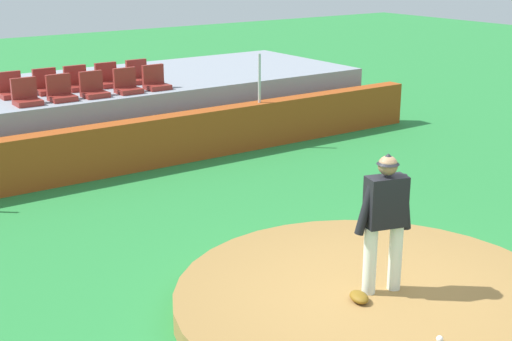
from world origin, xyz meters
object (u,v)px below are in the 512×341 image
stadium_chair_0 (26,96)px  stadium_chair_5 (11,89)px  stadium_chair_1 (61,92)px  pitcher (385,213)px  stadium_chair_6 (47,86)px  stadium_chair_8 (108,79)px  stadium_chair_3 (127,85)px  stadium_chair_7 (77,82)px  stadium_chair_9 (139,76)px  baseball (440,339)px  fielding_glove (359,297)px  stadium_chair_2 (93,89)px  stadium_chair_4 (155,81)px

stadium_chair_0 → stadium_chair_5: bearing=-88.9°
stadium_chair_1 → pitcher: bearing=95.7°
stadium_chair_6 → stadium_chair_8: same height
stadium_chair_1 → stadium_chair_3: 1.40m
stadium_chair_5 → stadium_chair_7: size_ratio=1.00×
stadium_chair_3 → stadium_chair_9: bearing=-128.2°
pitcher → stadium_chair_5: pitcher is taller
stadium_chair_0 → stadium_chair_1: size_ratio=1.00×
baseball → stadium_chair_6: bearing=92.4°
fielding_glove → stadium_chair_6: size_ratio=0.60×
stadium_chair_2 → stadium_chair_9: bearing=-148.3°
stadium_chair_5 → stadium_chair_7: (1.38, -0.01, 0.00)m
baseball → stadium_chair_8: (0.92, 10.12, 1.16)m
stadium_chair_1 → stadium_chair_5: same height
stadium_chair_2 → stadium_chair_9: 1.69m
stadium_chair_0 → fielding_glove: bearing=97.6°
baseball → fielding_glove: 1.15m
stadium_chair_5 → baseball: bearing=96.5°
stadium_chair_9 → stadium_chair_6: bearing=0.4°
stadium_chair_6 → stadium_chair_7: (0.66, 0.00, 0.00)m
fielding_glove → stadium_chair_0: 8.27m
stadium_chair_0 → stadium_chair_4: size_ratio=1.00×
stadium_chair_3 → stadium_chair_5: size_ratio=1.00×
stadium_chair_7 → stadium_chair_6: bearing=0.0°
stadium_chair_0 → pitcher: bearing=100.4°
stadium_chair_6 → stadium_chair_8: bearing=179.9°
stadium_chair_8 → stadium_chair_9: bearing=-178.6°
stadium_chair_2 → stadium_chair_9: (1.44, 0.89, 0.00)m
fielding_glove → stadium_chair_9: 9.22m
stadium_chair_7 → stadium_chair_5: bearing=-0.4°
stadium_chair_9 → stadium_chair_8: bearing=1.4°
baseball → stadium_chair_8: size_ratio=0.15×
stadium_chair_5 → stadium_chair_6: 0.73m
fielding_glove → stadium_chair_1: size_ratio=0.60×
stadium_chair_5 → stadium_chair_8: size_ratio=1.00×
stadium_chair_5 → stadium_chair_8: same height
stadium_chair_2 → stadium_chair_7: 0.87m
baseball → stadium_chair_1: (-0.46, 9.27, 1.16)m
stadium_chair_4 → stadium_chair_5: (-2.77, 0.86, 0.00)m
stadium_chair_0 → stadium_chair_3: size_ratio=1.00×
stadium_chair_0 → stadium_chair_1: 0.68m
stadium_chair_9 → stadium_chair_7: bearing=0.6°
stadium_chair_3 → fielding_glove: bearing=83.0°
pitcher → stadium_chair_9: pitcher is taller
stadium_chair_3 → stadium_chair_1: bearing=-1.5°
pitcher → stadium_chair_2: (-0.13, 8.05, 0.22)m
pitcher → stadium_chair_1: size_ratio=3.40×
stadium_chair_7 → stadium_chair_8: 0.69m
fielding_glove → stadium_chair_8: (0.98, 8.97, 1.15)m
stadium_chair_4 → stadium_chair_6: same height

